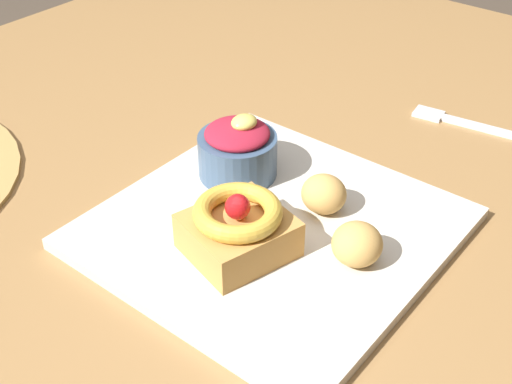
{
  "coord_description": "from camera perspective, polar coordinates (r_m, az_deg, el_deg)",
  "views": [
    {
      "loc": [
        -0.4,
        -0.5,
        1.15
      ],
      "look_at": [
        0.01,
        -0.17,
        0.77
      ],
      "focal_mm": 47.68,
      "sensor_mm": 36.0,
      "label": 1
    }
  ],
  "objects": [
    {
      "name": "fork",
      "position": [
        0.87,
        16.41,
        5.75
      ],
      "size": [
        0.04,
        0.13,
        0.0
      ],
      "rotation": [
        0.0,
        0.0,
        1.71
      ],
      "color": "silver",
      "rests_on": "dining_table"
    },
    {
      "name": "cake_slice",
      "position": [
        0.6,
        -1.52,
        -3.03
      ],
      "size": [
        0.11,
        0.1,
        0.06
      ],
      "rotation": [
        0.0,
        0.0,
        -0.27
      ],
      "color": "#C68E47",
      "rests_on": "front_plate"
    },
    {
      "name": "dining_table",
      "position": [
        0.82,
        -9.85,
        -3.37
      ],
      "size": [
        1.4,
        0.92,
        0.73
      ],
      "color": "olive",
      "rests_on": "ground_plane"
    },
    {
      "name": "fritter_front",
      "position": [
        0.6,
        8.47,
        -4.34
      ],
      "size": [
        0.05,
        0.05,
        0.04
      ],
      "primitive_type": "ellipsoid",
      "color": "tan",
      "rests_on": "front_plate"
    },
    {
      "name": "front_plate",
      "position": [
        0.66,
        1.37,
        -3.05
      ],
      "size": [
        0.31,
        0.31,
        0.01
      ],
      "primitive_type": "cube",
      "color": "silver",
      "rests_on": "dining_table"
    },
    {
      "name": "fritter_middle",
      "position": [
        0.66,
        5.71,
        -0.17
      ],
      "size": [
        0.04,
        0.04,
        0.04
      ],
      "primitive_type": "ellipsoid",
      "color": "tan",
      "rests_on": "front_plate"
    },
    {
      "name": "berry_ramekin",
      "position": [
        0.7,
        -1.55,
        3.55
      ],
      "size": [
        0.08,
        0.08,
        0.07
      ],
      "color": "#3D5675",
      "rests_on": "front_plate"
    }
  ]
}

